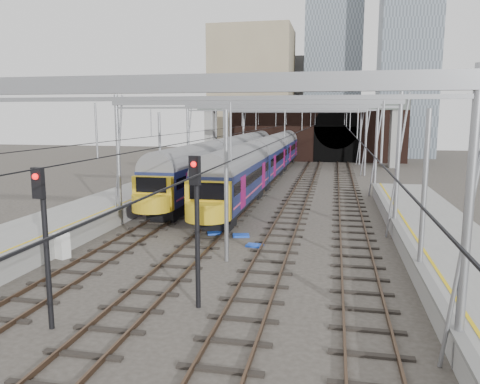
% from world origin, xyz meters
% --- Properties ---
extents(ground, '(160.00, 160.00, 0.00)m').
position_xyz_m(ground, '(0.00, 0.00, 0.00)').
color(ground, '#38332D').
rests_on(ground, ground).
extents(platform_left, '(4.32, 55.00, 1.12)m').
position_xyz_m(platform_left, '(-10.18, 2.50, 0.55)').
color(platform_left, gray).
rests_on(platform_left, ground).
extents(tracks, '(14.40, 80.00, 0.22)m').
position_xyz_m(tracks, '(0.00, 15.00, 0.02)').
color(tracks, '#4C3828').
rests_on(tracks, ground).
extents(overhead_line, '(16.80, 80.00, 8.00)m').
position_xyz_m(overhead_line, '(0.00, 21.49, 6.57)').
color(overhead_line, gray).
rests_on(overhead_line, ground).
extents(retaining_wall, '(28.00, 2.75, 9.00)m').
position_xyz_m(retaining_wall, '(1.40, 51.93, 4.33)').
color(retaining_wall, black).
rests_on(retaining_wall, ground).
extents(overbridge, '(28.00, 3.00, 9.25)m').
position_xyz_m(overbridge, '(0.00, 46.00, 7.27)').
color(overbridge, gray).
rests_on(overbridge, ground).
extents(city_skyline, '(37.50, 27.50, 60.00)m').
position_xyz_m(city_skyline, '(2.73, 70.48, 17.09)').
color(city_skyline, tan).
rests_on(city_skyline, ground).
extents(train_main, '(2.67, 61.85, 4.64)m').
position_xyz_m(train_main, '(-2.00, 36.80, 2.41)').
color(train_main, black).
rests_on(train_main, ground).
extents(train_second, '(2.61, 60.49, 4.56)m').
position_xyz_m(train_second, '(-6.00, 37.97, 2.38)').
color(train_second, black).
rests_on(train_second, ground).
extents(signal_near_left, '(0.39, 0.48, 5.21)m').
position_xyz_m(signal_near_left, '(-3.90, -6.04, 3.25)').
color(signal_near_left, black).
rests_on(signal_near_left, ground).
extents(signal_near_centre, '(0.42, 0.49, 5.41)m').
position_xyz_m(signal_near_centre, '(0.23, -3.49, 3.36)').
color(signal_near_centre, black).
rests_on(signal_near_centre, ground).
extents(relay_cabinet, '(0.75, 0.69, 1.23)m').
position_xyz_m(relay_cabinet, '(-7.80, 0.88, 0.61)').
color(relay_cabinet, silver).
rests_on(relay_cabinet, ground).
extents(equip_cover_a, '(1.01, 0.87, 0.10)m').
position_xyz_m(equip_cover_a, '(-1.81, 6.81, 0.05)').
color(equip_cover_a, blue).
rests_on(equip_cover_a, ground).
extents(equip_cover_b, '(1.04, 0.84, 0.11)m').
position_xyz_m(equip_cover_b, '(-0.23, 6.56, 0.05)').
color(equip_cover_b, blue).
rests_on(equip_cover_b, ground).
extents(equip_cover_c, '(0.92, 0.71, 0.10)m').
position_xyz_m(equip_cover_c, '(0.87, 4.70, 0.05)').
color(equip_cover_c, blue).
rests_on(equip_cover_c, ground).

